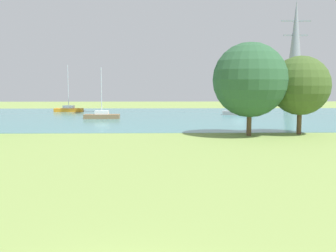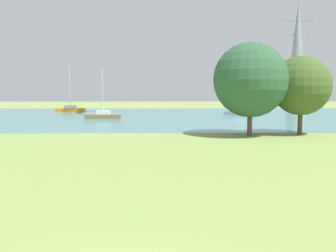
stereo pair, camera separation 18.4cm
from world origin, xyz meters
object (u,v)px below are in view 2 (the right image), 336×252
Objects in this scene: sailboat_orange at (70,109)px; tree_west_near at (251,80)px; sailboat_gray at (240,112)px; tree_west_far at (301,86)px; sailboat_brown at (103,115)px; electricity_pylon at (297,53)px.

tree_west_near is (23.62, -32.46, 4.60)m from sailboat_orange.
tree_west_far reaches higher than sailboat_gray.
tree_west_near is at bearing -49.08° from sailboat_brown.
tree_west_far is at bearing -108.24° from electricity_pylon.
electricity_pylon reaches higher than tree_west_far.
tree_west_near is (16.01, -18.46, 4.61)m from sailboat_brown.
sailboat_brown is at bearing -139.85° from electricity_pylon.
sailboat_brown is at bearing 130.92° from tree_west_near.
tree_west_near is at bearing -112.92° from electricity_pylon.
sailboat_orange is 42.76m from tree_west_far.
sailboat_brown is 24.87m from tree_west_near.
sailboat_orange is 1.09× the size of tree_west_far.
sailboat_orange reaches higher than sailboat_brown.
electricity_pylon is (44.63, 17.24, 10.86)m from sailboat_orange.
tree_west_near reaches higher than sailboat_orange.
tree_west_near reaches higher than tree_west_far.
sailboat_gray is 0.61× the size of tree_west_near.
sailboat_brown reaches higher than sailboat_gray.
electricity_pylon reaches higher than sailboat_brown.
sailboat_orange reaches higher than sailboat_gray.
sailboat_orange is at bearing 126.05° from tree_west_near.
tree_west_near is (-3.98, -24.61, 4.63)m from sailboat_gray.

